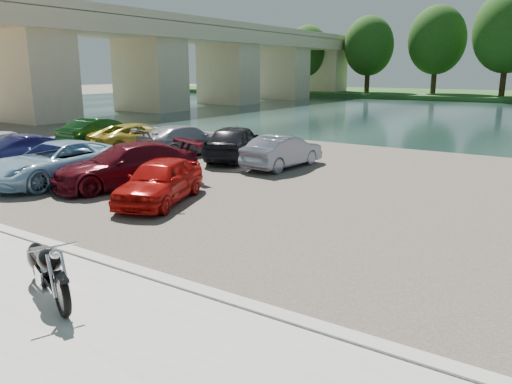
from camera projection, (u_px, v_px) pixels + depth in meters
ground at (50, 322)px, 7.69m from camera, size 200.00×200.00×0.00m
kerb at (145, 275)px, 9.29m from camera, size 60.00×0.30×0.14m
parking_lot at (344, 186)px, 16.57m from camera, size 60.00×18.00×0.04m
river at (493, 118)px, 39.99m from camera, size 120.00×40.00×0.00m
bridge at (222, 53)px, 54.59m from camera, size 7.00×56.00×8.55m
motorcycle at (45, 267)px, 8.39m from camera, size 2.23×1.10×1.05m
car_1 at (16, 155)px, 18.29m from camera, size 2.20×4.36×1.37m
car_2 at (57, 162)px, 16.92m from camera, size 2.29×4.97×1.38m
car_3 at (127, 165)px, 16.35m from camera, size 3.56×5.21×1.40m
car_4 at (160, 181)px, 14.36m from camera, size 2.70×4.06×1.29m
car_5 at (102, 133)px, 24.64m from camera, size 1.70×4.43×1.44m
car_6 at (141, 137)px, 23.41m from camera, size 3.21×5.12×1.32m
car_7 at (185, 140)px, 22.45m from camera, size 2.69×4.89×1.34m
car_8 at (235, 142)px, 21.17m from camera, size 3.18×4.75×1.50m
car_9 at (283, 151)px, 19.52m from camera, size 1.62×3.94×1.27m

